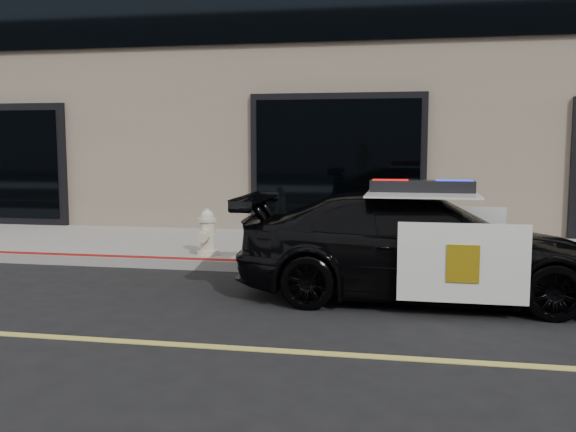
# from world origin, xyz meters

# --- Properties ---
(ground) EXTENTS (120.00, 120.00, 0.00)m
(ground) POSITION_xyz_m (0.00, 0.00, 0.00)
(ground) COLOR black
(ground) RESTS_ON ground
(sidewalk_n) EXTENTS (60.00, 3.50, 0.15)m
(sidewalk_n) POSITION_xyz_m (0.00, 5.25, 0.07)
(sidewalk_n) COLOR gray
(sidewalk_n) RESTS_ON ground
(police_car) EXTENTS (2.04, 4.47, 1.46)m
(police_car) POSITION_xyz_m (0.55, 2.30, 0.66)
(police_car) COLOR black
(police_car) RESTS_ON ground
(fire_hydrant) EXTENTS (0.33, 0.46, 0.73)m
(fire_hydrant) POSITION_xyz_m (-2.71, 3.96, 0.49)
(fire_hydrant) COLOR beige
(fire_hydrant) RESTS_ON sidewalk_n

